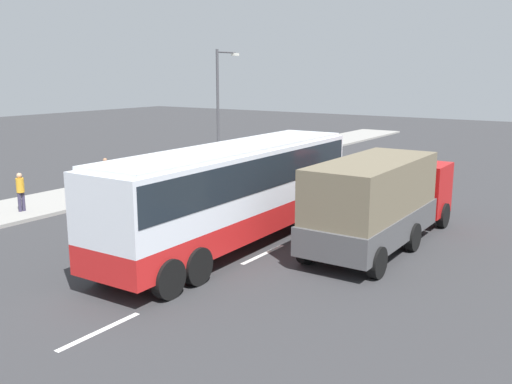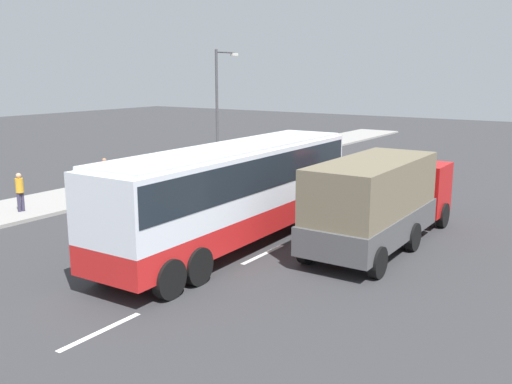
% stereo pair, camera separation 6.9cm
% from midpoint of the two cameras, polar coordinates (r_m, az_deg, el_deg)
% --- Properties ---
extents(ground_plane, '(120.00, 120.00, 0.00)m').
position_cam_midpoint_polar(ground_plane, '(19.98, -4.73, -5.25)').
color(ground_plane, '#333335').
extents(sidewalk_curb, '(80.00, 4.00, 0.15)m').
position_cam_midpoint_polar(sidewalk_curb, '(27.07, -21.17, -1.28)').
color(sidewalk_curb, gray).
rests_on(sidewalk_curb, ground_plane).
extents(lane_centreline, '(34.52, 0.16, 0.01)m').
position_cam_midpoint_polar(lane_centreline, '(16.71, -4.45, -8.72)').
color(lane_centreline, white).
rests_on(lane_centreline, ground_plane).
extents(coach_bus, '(12.02, 2.93, 3.49)m').
position_cam_midpoint_polar(coach_bus, '(19.17, -2.06, 0.73)').
color(coach_bus, red).
rests_on(coach_bus, ground_plane).
extents(cargo_truck, '(8.49, 2.68, 3.10)m').
position_cam_midpoint_polar(cargo_truck, '(19.85, 12.61, -0.62)').
color(cargo_truck, red).
rests_on(cargo_truck, ground_plane).
extents(pedestrian_near_curb, '(0.32, 0.32, 1.60)m').
position_cam_midpoint_polar(pedestrian_near_curb, '(29.07, -14.86, 2.00)').
color(pedestrian_near_curb, black).
rests_on(pedestrian_near_curb, sidewalk_curb).
extents(pedestrian_at_crossing, '(0.32, 0.32, 1.64)m').
position_cam_midpoint_polar(pedestrian_at_crossing, '(25.69, -22.59, 0.26)').
color(pedestrian_at_crossing, '#38334C').
rests_on(pedestrian_at_crossing, sidewalk_curb).
extents(street_lamp, '(2.07, 0.24, 7.06)m').
position_cam_midpoint_polar(street_lamp, '(33.65, -3.58, 9.11)').
color(street_lamp, '#47474C').
rests_on(street_lamp, sidewalk_curb).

